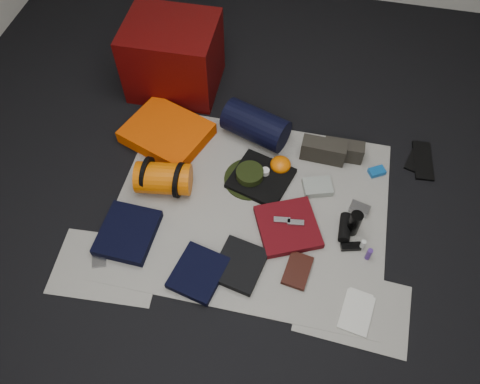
% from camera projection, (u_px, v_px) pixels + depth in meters
% --- Properties ---
extents(floor, '(4.50, 4.50, 0.02)m').
position_uv_depth(floor, '(251.00, 208.00, 2.81)').
color(floor, black).
rests_on(floor, ground).
extents(newspaper_mat, '(1.60, 1.30, 0.01)m').
position_uv_depth(newspaper_mat, '(251.00, 207.00, 2.80)').
color(newspaper_mat, '#B1AFA4').
rests_on(newspaper_mat, floor).
extents(newspaper_sheet_front_left, '(0.61, 0.44, 0.00)m').
position_uv_depth(newspaper_sheet_front_left, '(107.00, 267.00, 2.58)').
color(newspaper_sheet_front_left, '#B1AFA4').
rests_on(newspaper_sheet_front_left, floor).
extents(newspaper_sheet_front_right, '(0.60, 0.43, 0.00)m').
position_uv_depth(newspaper_sheet_front_right, '(353.00, 308.00, 2.45)').
color(newspaper_sheet_front_right, '#B1AFA4').
rests_on(newspaper_sheet_front_right, floor).
extents(red_cabinet, '(0.61, 0.51, 0.50)m').
position_uv_depth(red_cabinet, '(173.00, 57.00, 3.18)').
color(red_cabinet, '#4C0605').
rests_on(red_cabinet, floor).
extents(sleeping_pad, '(0.62, 0.56, 0.09)m').
position_uv_depth(sleeping_pad, '(167.00, 133.00, 3.06)').
color(sleeping_pad, '#E94B02').
rests_on(sleeping_pad, newspaper_mat).
extents(stuff_sack, '(0.35, 0.24, 0.19)m').
position_uv_depth(stuff_sack, '(164.00, 178.00, 2.79)').
color(stuff_sack, '#D85C03').
rests_on(stuff_sack, newspaper_mat).
extents(sack_strap_left, '(0.02, 0.22, 0.22)m').
position_uv_depth(sack_strap_left, '(147.00, 174.00, 2.80)').
color(sack_strap_left, black).
rests_on(sack_strap_left, newspaper_mat).
extents(sack_strap_right, '(0.03, 0.22, 0.22)m').
position_uv_depth(sack_strap_right, '(179.00, 180.00, 2.77)').
color(sack_strap_right, black).
rests_on(sack_strap_right, newspaper_mat).
extents(navy_duffel, '(0.46, 0.34, 0.22)m').
position_uv_depth(navy_duffel, '(256.00, 125.00, 3.01)').
color(navy_duffel, black).
rests_on(navy_duffel, newspaper_mat).
extents(boonie_brim, '(0.41, 0.41, 0.01)m').
position_uv_depth(boonie_brim, '(250.00, 179.00, 2.90)').
color(boonie_brim, black).
rests_on(boonie_brim, newspaper_mat).
extents(boonie_crown, '(0.17, 0.17, 0.07)m').
position_uv_depth(boonie_crown, '(250.00, 175.00, 2.87)').
color(boonie_crown, black).
rests_on(boonie_crown, boonie_brim).
extents(hiking_boot_left, '(0.28, 0.12, 0.14)m').
position_uv_depth(hiking_boot_left, '(323.00, 151.00, 2.95)').
color(hiking_boot_left, '#2C2923').
rests_on(hiking_boot_left, newspaper_mat).
extents(hiking_boot_right, '(0.25, 0.10, 0.12)m').
position_uv_depth(hiking_boot_right, '(343.00, 151.00, 2.96)').
color(hiking_boot_right, '#2C2923').
rests_on(hiking_boot_right, newspaper_mat).
extents(flip_flop_left, '(0.14, 0.31, 0.02)m').
position_uv_depth(flip_flop_left, '(423.00, 161.00, 2.99)').
color(flip_flop_left, black).
rests_on(flip_flop_left, floor).
extents(flip_flop_right, '(0.17, 0.27, 0.01)m').
position_uv_depth(flip_flop_right, '(417.00, 157.00, 3.01)').
color(flip_flop_right, black).
rests_on(flip_flop_right, floor).
extents(trousers_navy_a, '(0.31, 0.36, 0.05)m').
position_uv_depth(trousers_navy_a, '(128.00, 233.00, 2.67)').
color(trousers_navy_a, black).
rests_on(trousers_navy_a, newspaper_mat).
extents(trousers_navy_b, '(0.31, 0.34, 0.05)m').
position_uv_depth(trousers_navy_b, '(198.00, 273.00, 2.53)').
color(trousers_navy_b, black).
rests_on(trousers_navy_b, newspaper_mat).
extents(trousers_charcoal, '(0.30, 0.32, 0.04)m').
position_uv_depth(trousers_charcoal, '(239.00, 265.00, 2.56)').
color(trousers_charcoal, black).
rests_on(trousers_charcoal, newspaper_mat).
extents(black_tshirt, '(0.42, 0.40, 0.03)m').
position_uv_depth(black_tshirt, '(261.00, 178.00, 2.89)').
color(black_tshirt, black).
rests_on(black_tshirt, newspaper_mat).
extents(red_shirt, '(0.44, 0.44, 0.04)m').
position_uv_depth(red_shirt, '(288.00, 227.00, 2.69)').
color(red_shirt, '#55090F').
rests_on(red_shirt, newspaper_mat).
extents(orange_stuff_sack, '(0.15, 0.15, 0.09)m').
position_uv_depth(orange_stuff_sack, '(281.00, 165.00, 2.92)').
color(orange_stuff_sack, '#D85C03').
rests_on(orange_stuff_sack, newspaper_mat).
extents(first_aid_pouch, '(0.20, 0.18, 0.04)m').
position_uv_depth(first_aid_pouch, '(318.00, 187.00, 2.85)').
color(first_aid_pouch, gray).
rests_on(first_aid_pouch, newspaper_mat).
extents(water_bottle, '(0.08, 0.08, 0.18)m').
position_uv_depth(water_bottle, '(354.00, 223.00, 2.63)').
color(water_bottle, black).
rests_on(water_bottle, newspaper_mat).
extents(speaker, '(0.07, 0.17, 0.07)m').
position_uv_depth(speaker, '(345.00, 228.00, 2.68)').
color(speaker, black).
rests_on(speaker, newspaper_mat).
extents(compact_camera, '(0.13, 0.09, 0.05)m').
position_uv_depth(compact_camera, '(359.00, 209.00, 2.76)').
color(compact_camera, '#A4A3A8').
rests_on(compact_camera, newspaper_mat).
extents(cyan_case, '(0.12, 0.10, 0.03)m').
position_uv_depth(cyan_case, '(377.00, 171.00, 2.92)').
color(cyan_case, '#0F5198').
rests_on(cyan_case, newspaper_mat).
extents(toiletry_purple, '(0.04, 0.04, 0.09)m').
position_uv_depth(toiletry_purple, '(369.00, 254.00, 2.57)').
color(toiletry_purple, '#432476').
rests_on(toiletry_purple, newspaper_mat).
extents(toiletry_clear, '(0.04, 0.04, 0.08)m').
position_uv_depth(toiletry_clear, '(362.00, 245.00, 2.61)').
color(toiletry_clear, silver).
rests_on(toiletry_clear, newspaper_mat).
extents(paperback_book, '(0.16, 0.22, 0.03)m').
position_uv_depth(paperback_book, '(297.00, 270.00, 2.55)').
color(paperback_book, black).
rests_on(paperback_book, newspaper_mat).
extents(map_booklet, '(0.19, 0.25, 0.01)m').
position_uv_depth(map_booklet, '(357.00, 313.00, 2.43)').
color(map_booklet, beige).
rests_on(map_booklet, newspaper_mat).
extents(map_printout, '(0.15, 0.18, 0.01)m').
position_uv_depth(map_printout, '(358.00, 305.00, 2.45)').
color(map_printout, beige).
rests_on(map_printout, newspaper_mat).
extents(sunglasses, '(0.12, 0.07, 0.03)m').
position_uv_depth(sunglasses, '(351.00, 246.00, 2.63)').
color(sunglasses, black).
rests_on(sunglasses, newspaper_mat).
extents(key_cluster, '(0.10, 0.10, 0.01)m').
position_uv_depth(key_cluster, '(99.00, 261.00, 2.59)').
color(key_cluster, '#A4A3A8').
rests_on(key_cluster, newspaper_mat).
extents(tape_roll, '(0.05, 0.05, 0.04)m').
position_uv_depth(tape_roll, '(265.00, 172.00, 2.88)').
color(tape_roll, silver).
rests_on(tape_roll, black_tshirt).
extents(energy_bar_a, '(0.10, 0.05, 0.01)m').
position_uv_depth(energy_bar_a, '(282.00, 220.00, 2.68)').
color(energy_bar_a, '#A4A3A8').
rests_on(energy_bar_a, red_shirt).
extents(energy_bar_b, '(0.10, 0.05, 0.01)m').
position_uv_depth(energy_bar_b, '(296.00, 223.00, 2.68)').
color(energy_bar_b, '#A4A3A8').
rests_on(energy_bar_b, red_shirt).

